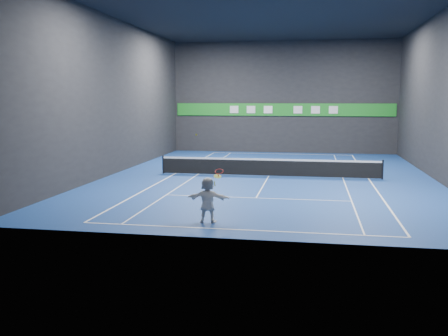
% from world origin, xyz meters
% --- Properties ---
extents(ground, '(26.00, 26.00, 0.00)m').
position_xyz_m(ground, '(0.00, 0.00, 0.00)').
color(ground, navy).
rests_on(ground, ground).
extents(ceiling, '(26.00, 26.00, 0.00)m').
position_xyz_m(ceiling, '(0.00, 0.00, 9.00)').
color(ceiling, black).
rests_on(ceiling, ground).
extents(wall_back, '(18.00, 0.10, 9.00)m').
position_xyz_m(wall_back, '(0.00, 13.00, 4.50)').
color(wall_back, black).
rests_on(wall_back, ground).
extents(wall_front, '(18.00, 0.10, 9.00)m').
position_xyz_m(wall_front, '(0.00, -13.00, 4.50)').
color(wall_front, black).
rests_on(wall_front, ground).
extents(wall_left, '(0.10, 26.00, 9.00)m').
position_xyz_m(wall_left, '(-9.00, 0.00, 4.50)').
color(wall_left, black).
rests_on(wall_left, ground).
extents(wall_right, '(0.10, 26.00, 9.00)m').
position_xyz_m(wall_right, '(9.00, 0.00, 4.50)').
color(wall_right, black).
rests_on(wall_right, ground).
extents(baseline_near, '(10.98, 0.08, 0.01)m').
position_xyz_m(baseline_near, '(0.00, -11.89, 0.00)').
color(baseline_near, white).
rests_on(baseline_near, ground).
extents(baseline_far, '(10.98, 0.08, 0.01)m').
position_xyz_m(baseline_far, '(0.00, 11.89, 0.00)').
color(baseline_far, white).
rests_on(baseline_far, ground).
extents(sideline_doubles_left, '(0.08, 23.78, 0.01)m').
position_xyz_m(sideline_doubles_left, '(-5.49, 0.00, 0.00)').
color(sideline_doubles_left, white).
rests_on(sideline_doubles_left, ground).
extents(sideline_doubles_right, '(0.08, 23.78, 0.01)m').
position_xyz_m(sideline_doubles_right, '(5.49, 0.00, 0.00)').
color(sideline_doubles_right, white).
rests_on(sideline_doubles_right, ground).
extents(sideline_singles_left, '(0.06, 23.78, 0.01)m').
position_xyz_m(sideline_singles_left, '(-4.11, 0.00, 0.00)').
color(sideline_singles_left, white).
rests_on(sideline_singles_left, ground).
extents(sideline_singles_right, '(0.06, 23.78, 0.01)m').
position_xyz_m(sideline_singles_right, '(4.11, 0.00, 0.00)').
color(sideline_singles_right, white).
rests_on(sideline_singles_right, ground).
extents(service_line_near, '(8.23, 0.06, 0.01)m').
position_xyz_m(service_line_near, '(0.00, -6.40, 0.00)').
color(service_line_near, white).
rests_on(service_line_near, ground).
extents(service_line_far, '(8.23, 0.06, 0.01)m').
position_xyz_m(service_line_far, '(0.00, 6.40, 0.00)').
color(service_line_far, white).
rests_on(service_line_far, ground).
extents(center_service_line, '(0.06, 12.80, 0.01)m').
position_xyz_m(center_service_line, '(0.00, 0.00, 0.00)').
color(center_service_line, white).
rests_on(center_service_line, ground).
extents(player, '(1.52, 0.51, 1.62)m').
position_xyz_m(player, '(-1.19, -11.08, 0.81)').
color(player, white).
rests_on(player, ground).
extents(tennis_ball, '(0.06, 0.06, 0.06)m').
position_xyz_m(tennis_ball, '(-1.60, -11.07, 3.10)').
color(tennis_ball, yellow).
rests_on(tennis_ball, player).
extents(tennis_net, '(12.50, 0.10, 1.07)m').
position_xyz_m(tennis_net, '(0.00, 0.00, 0.54)').
color(tennis_net, black).
rests_on(tennis_net, ground).
extents(sponsor_banner, '(17.64, 0.11, 1.00)m').
position_xyz_m(sponsor_banner, '(0.00, 12.93, 3.50)').
color(sponsor_banner, '#1C8122').
rests_on(sponsor_banner, wall_back).
extents(tennis_racket, '(0.45, 0.36, 0.65)m').
position_xyz_m(tennis_racket, '(-0.82, -11.03, 1.76)').
color(tennis_racket, '#B01712').
rests_on(tennis_racket, player).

